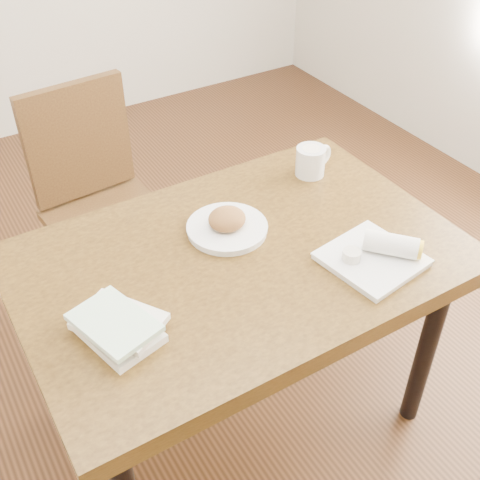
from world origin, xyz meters
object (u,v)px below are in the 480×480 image
plate_scone (227,225)px  coffee_mug (311,160)px  chair_far (98,195)px  book_stack (117,326)px  table (240,276)px  plate_burrito (378,254)px

plate_scone → coffee_mug: (0.40, 0.13, 0.03)m
plate_scone → coffee_mug: size_ratio=1.66×
chair_far → plate_scone: (0.18, -0.68, 0.23)m
plate_scone → coffee_mug: bearing=17.9°
plate_scone → book_stack: 0.48m
table → coffee_mug: bearing=29.3°
plate_scone → plate_burrito: bearing=-49.2°
chair_far → plate_scone: chair_far is taller
plate_burrito → book_stack: (-0.72, 0.12, 0.00)m
chair_far → table: bearing=-78.9°
table → chair_far: 0.81m
coffee_mug → chair_far: bearing=136.4°
chair_far → plate_burrito: size_ratio=3.51×
chair_far → book_stack: size_ratio=3.75×
table → book_stack: book_stack is taller
table → coffee_mug: coffee_mug is taller
plate_scone → book_stack: plate_scone is taller
table → chair_far: size_ratio=1.30×
coffee_mug → plate_scone: bearing=-162.1°
plate_scone → coffee_mug: coffee_mug is taller
coffee_mug → plate_burrito: size_ratio=0.53×
table → plate_burrito: plate_burrito is taller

